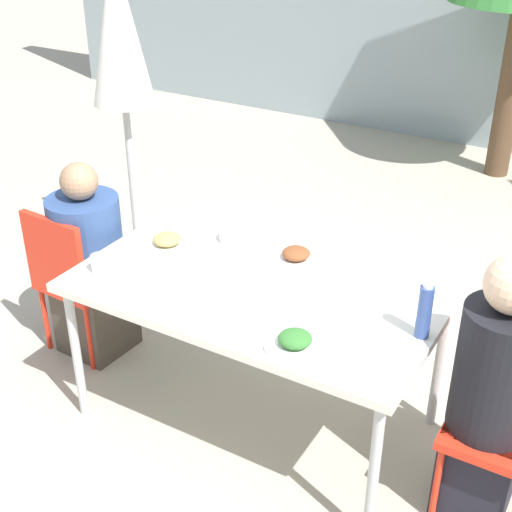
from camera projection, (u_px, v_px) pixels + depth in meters
The scene contains 13 objects.
ground_plane at pixel (256, 417), 3.52m from camera, with size 24.00×24.00×0.00m, color #B2A893.
dining_table at pixel (256, 296), 3.18m from camera, with size 1.63×0.92×0.76m.
chair_left at pixel (73, 273), 3.77m from camera, with size 0.42×0.42×0.86m.
person_left at pixel (90, 268), 3.79m from camera, with size 0.38×0.38×1.10m.
chair_right at pixel (506, 405), 2.85m from camera, with size 0.40×0.40×0.86m.
person_right at pixel (492, 397), 2.78m from camera, with size 0.32×0.32×1.20m.
closed_umbrella at pixel (120, 42), 4.06m from camera, with size 0.37×0.37×2.05m.
plate_0 at pixel (295, 342), 2.74m from camera, with size 0.24×0.24×0.07m.
plate_1 at pixel (296, 256), 3.34m from camera, with size 0.24×0.24×0.07m.
plate_2 at pixel (167, 242), 3.46m from camera, with size 0.25×0.25×0.07m.
bottle at pixel (425, 311), 2.76m from camera, with size 0.06×0.06×0.24m.
drinking_cup at pixel (100, 263), 3.25m from camera, with size 0.08×0.08×0.08m.
salad_bowl at pixel (236, 236), 3.53m from camera, with size 0.17×0.17×0.05m.
Camera 1 is at (1.36, -2.33, 2.40)m, focal length 50.00 mm.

